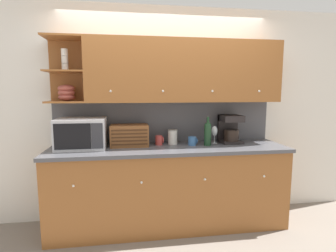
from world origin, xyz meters
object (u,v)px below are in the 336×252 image
(microwave, at_px, (82,134))
(mug_blue_second, at_px, (192,141))
(coffee_maker, at_px, (230,129))
(storage_canister, at_px, (173,137))
(wine_bottle, at_px, (208,133))
(bread_box, at_px, (129,135))
(mug, at_px, (159,140))
(wine_glass, at_px, (215,131))

(microwave, relative_size, mug_blue_second, 4.99)
(coffee_maker, bearing_deg, storage_canister, -179.84)
(mug_blue_second, xyz_separation_m, wine_bottle, (0.18, -0.03, 0.10))
(bread_box, bearing_deg, mug, 2.15)
(wine_glass, bearing_deg, mug, -179.92)
(microwave, relative_size, mug, 4.85)
(wine_glass, relative_size, coffee_maker, 0.63)
(coffee_maker, bearing_deg, mug, -178.36)
(microwave, bearing_deg, mug, 4.91)
(bread_box, bearing_deg, wine_bottle, -6.31)
(mug, xyz_separation_m, coffee_maker, (0.89, 0.03, 0.12))
(bread_box, relative_size, coffee_maker, 1.27)
(microwave, distance_m, mug_blue_second, 1.26)
(microwave, height_order, wine_bottle, same)
(storage_canister, height_order, mug_blue_second, storage_canister)
(storage_canister, relative_size, wine_bottle, 0.52)
(storage_canister, height_order, wine_glass, wine_glass)
(mug_blue_second, bearing_deg, coffee_maker, 11.85)
(bread_box, relative_size, wine_bottle, 1.29)
(coffee_maker, bearing_deg, wine_bottle, -156.98)
(microwave, distance_m, wine_glass, 1.56)
(wine_bottle, bearing_deg, wine_glass, 43.35)
(mug_blue_second, height_order, coffee_maker, coffee_maker)
(bread_box, distance_m, wine_bottle, 0.91)
(storage_canister, distance_m, wine_bottle, 0.42)
(bread_box, height_order, coffee_maker, coffee_maker)
(microwave, height_order, mug, microwave)
(mug, height_order, coffee_maker, coffee_maker)
(wine_glass, bearing_deg, bread_box, -179.22)
(mug, height_order, wine_bottle, wine_bottle)
(mug, bearing_deg, coffee_maker, 1.64)
(microwave, distance_m, coffee_maker, 1.76)
(mug_blue_second, bearing_deg, mug, 168.25)
(mug, height_order, mug_blue_second, mug)
(mug_blue_second, xyz_separation_m, wine_glass, (0.30, 0.08, 0.09))
(bread_box, bearing_deg, wine_glass, 0.78)
(storage_canister, bearing_deg, mug_blue_second, -25.33)
(mug, distance_m, mug_blue_second, 0.39)
(wine_bottle, bearing_deg, storage_canister, 160.83)
(bread_box, distance_m, mug, 0.36)
(bread_box, distance_m, mug_blue_second, 0.74)
(wine_bottle, distance_m, wine_glass, 0.17)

